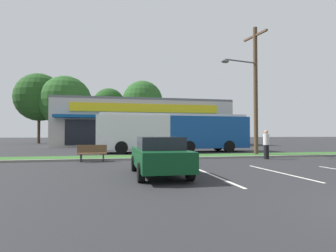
# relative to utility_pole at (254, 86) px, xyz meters

# --- Properties ---
(grass_median) EXTENTS (56.00, 2.20, 0.12)m
(grass_median) POSITION_rel_utility_pole_xyz_m (-3.69, -0.11, -4.92)
(grass_median) COLOR #2D5B23
(grass_median) RESTS_ON ground_plane
(curb_lip) EXTENTS (56.00, 0.24, 0.12)m
(curb_lip) POSITION_rel_utility_pole_xyz_m (-3.69, -1.33, -4.92)
(curb_lip) COLOR gray
(curb_lip) RESTS_ON ground_plane
(parking_stripe_0) EXTENTS (0.12, 4.80, 0.01)m
(parking_stripe_0) POSITION_rel_utility_pole_xyz_m (-6.20, -8.16, -4.97)
(parking_stripe_0) COLOR silver
(parking_stripe_0) RESTS_ON ground_plane
(parking_stripe_1) EXTENTS (0.12, 4.80, 0.01)m
(parking_stripe_1) POSITION_rel_utility_pole_xyz_m (-3.30, -7.84, -4.97)
(parking_stripe_1) COLOR silver
(parking_stripe_1) RESTS_ON ground_plane
(storefront_building) EXTENTS (23.11, 12.78, 6.15)m
(storefront_building) POSITION_rel_utility_pole_xyz_m (-5.72, 21.61, -1.90)
(storefront_building) COLOR #BCB7AD
(storefront_building) RESTS_ON ground_plane
(tree_far_left) EXTENTS (7.78, 7.78, 11.45)m
(tree_far_left) POSITION_rel_utility_pole_xyz_m (-21.72, 29.82, 2.57)
(tree_far_left) COLOR #473323
(tree_far_left) RESTS_ON ground_plane
(tree_left) EXTENTS (8.21, 8.21, 10.89)m
(tree_left) POSITION_rel_utility_pole_xyz_m (-17.38, 28.26, 1.81)
(tree_left) COLOR #473323
(tree_left) RESTS_ON ground_plane
(tree_mid_left) EXTENTS (5.70, 5.70, 9.68)m
(tree_mid_left) POSITION_rel_utility_pole_xyz_m (-10.57, 31.53, 1.83)
(tree_mid_left) COLOR #473323
(tree_mid_left) RESTS_ON ground_plane
(tree_mid) EXTENTS (6.83, 6.83, 10.66)m
(tree_mid) POSITION_rel_utility_pole_xyz_m (-4.90, 28.53, 2.25)
(tree_mid) COLOR #473323
(tree_mid) RESTS_ON ground_plane
(utility_pole) EXTENTS (3.13, 2.38, 9.27)m
(utility_pole) POSITION_rel_utility_pole_xyz_m (0.00, 0.00, 0.00)
(utility_pole) COLOR #4C3826
(utility_pole) RESTS_ON ground_plane
(city_bus) EXTENTS (13.08, 2.96, 3.25)m
(city_bus) POSITION_rel_utility_pole_xyz_m (-4.74, 5.00, -3.21)
(city_bus) COLOR #144793
(city_bus) RESTS_ON ground_plane
(bus_stop_bench) EXTENTS (1.60, 0.45, 0.95)m
(bus_stop_bench) POSITION_rel_utility_pole_xyz_m (-11.03, -1.91, -4.47)
(bus_stop_bench) COLOR brown
(bus_stop_bench) RESTS_ON ground_plane
(car_1) EXTENTS (4.38, 1.89, 1.41)m
(car_1) POSITION_rel_utility_pole_xyz_m (-1.37, 10.94, -4.24)
(car_1) COLOR #9E998C
(car_1) RESTS_ON ground_plane
(car_4) EXTENTS (4.25, 1.97, 1.51)m
(car_4) POSITION_rel_utility_pole_xyz_m (-8.19, 10.80, -4.21)
(car_4) COLOR #9E998C
(car_4) RESTS_ON ground_plane
(car_5) EXTENTS (1.87, 4.43, 1.45)m
(car_5) POSITION_rel_utility_pole_xyz_m (-8.19, -7.59, -4.22)
(car_5) COLOR #0C3F1E
(car_5) RESTS_ON ground_plane
(pedestrian_by_pole) EXTENTS (0.36, 0.36, 1.81)m
(pedestrian_by_pole) POSITION_rel_utility_pole_xyz_m (-0.53, -2.39, -4.07)
(pedestrian_by_pole) COLOR black
(pedestrian_by_pole) RESTS_ON ground_plane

